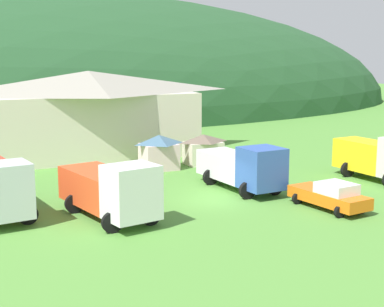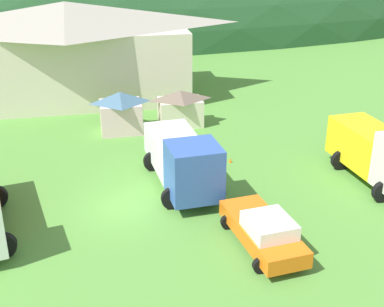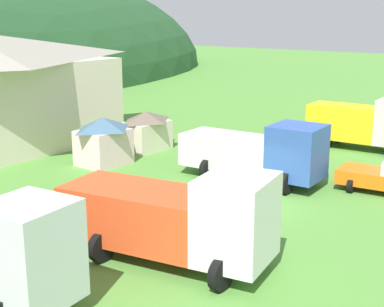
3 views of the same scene
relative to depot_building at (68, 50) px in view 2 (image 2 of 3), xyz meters
name	(u,v)px [view 2 (image 2 of 3)]	position (x,y,z in m)	size (l,w,h in m)	color
ground_plane	(127,208)	(2.71, -18.73, -3.84)	(200.00, 200.00, 0.00)	#518C38
forested_hill_backdrop	(93,15)	(2.71, 42.19, -3.84)	(128.69, 60.00, 36.82)	#234C28
depot_building	(68,50)	(0.00, 0.00, 0.00)	(19.19, 9.30, 7.45)	beige
play_shed_cream	(180,107)	(7.32, -7.83, -2.57)	(3.13, 2.16, 2.46)	beige
play_shed_pink	(121,111)	(3.25, -8.30, -2.43)	(2.88, 2.43, 2.73)	beige
box_truck_blue	(183,159)	(5.78, -17.11, -2.24)	(3.58, 7.61, 3.18)	#3356AD
flatbed_truck_yellow	(381,153)	(16.02, -18.66, -2.09)	(3.39, 6.75, 3.34)	silver
service_pickup_orange	(264,231)	(8.09, -23.30, -3.01)	(2.78, 5.30, 1.66)	orange
traffic_cone_near_pickup	(230,163)	(9.04, -14.60, -3.84)	(0.36, 0.36, 0.57)	orange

